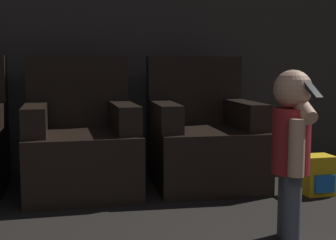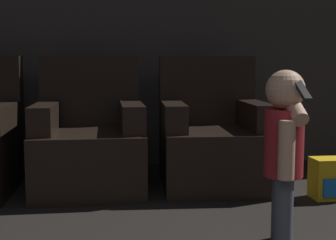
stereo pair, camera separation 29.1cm
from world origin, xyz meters
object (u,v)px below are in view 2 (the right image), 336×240
armchair_right (212,141)px  person_toddler (284,143)px  toy_backpack (327,179)px  armchair_middle (90,143)px

armchair_right → person_toddler: (0.08, -1.31, 0.19)m
toy_backpack → armchair_right: bearing=143.4°
armchair_right → person_toddler: size_ratio=1.11×
armchair_right → toy_backpack: bearing=-33.8°
armchair_middle → toy_backpack: size_ratio=3.53×
person_toddler → toy_backpack: size_ratio=3.17×
armchair_right → person_toddler: bearing=-83.5°
toy_backpack → armchair_middle: bearing=162.5°
armchair_right → toy_backpack: (0.71, -0.52, -0.20)m
armchair_middle → armchair_right: same height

